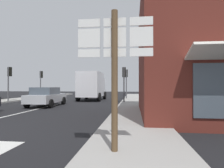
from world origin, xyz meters
TOP-DOWN VIEW (x-y plane):
  - ground_plane at (0.00, 10.00)m, footprint 80.00×80.00m
  - sidewalk_right at (6.55, 8.00)m, footprint 2.50×44.00m
  - lane_centre_stripe at (0.00, 6.00)m, footprint 0.16×12.00m
  - sedan_far at (-0.31, 9.09)m, footprint 2.11×4.27m
  - delivery_truck at (1.88, 15.31)m, footprint 2.54×5.03m
  - route_sign_post at (6.07, -0.66)m, footprint 1.66×0.14m
  - traffic_light_far_right at (5.60, 17.38)m, footprint 0.30×0.49m
  - traffic_light_near_right at (5.60, 12.04)m, footprint 0.30×0.49m
  - traffic_light_near_left at (-5.60, 12.04)m, footprint 0.30×0.49m
  - traffic_light_far_left at (-5.60, 18.26)m, footprint 0.30×0.49m

SIDE VIEW (x-z plane):
  - ground_plane at x=0.00m, z-range 0.00..0.00m
  - lane_centre_stripe at x=0.00m, z-range 0.00..0.01m
  - sidewalk_right at x=6.55m, z-range 0.00..0.14m
  - sedan_far at x=-0.31m, z-range 0.03..1.50m
  - delivery_truck at x=1.88m, z-range 0.13..3.18m
  - route_sign_post at x=6.07m, z-range 0.40..3.60m
  - traffic_light_near_right at x=5.60m, z-range 0.79..4.06m
  - traffic_light_near_left at x=-5.60m, z-range 0.83..4.26m
  - traffic_light_far_right at x=5.60m, z-range 0.85..4.40m
  - traffic_light_far_left at x=-5.60m, z-range 0.85..4.40m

